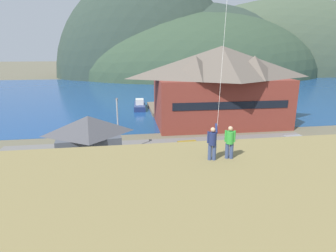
{
  "coord_description": "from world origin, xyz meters",
  "views": [
    {
      "loc": [
        -4.84,
        -21.73,
        11.87
      ],
      "look_at": [
        0.02,
        9.0,
        3.5
      ],
      "focal_mm": 30.4,
      "sensor_mm": 36.0,
      "label": 1
    }
  ],
  "objects_px": {
    "storage_shed_near_lot": "(89,139)",
    "person_companion": "(230,141)",
    "harbor_lodge": "(221,84)",
    "parked_car_mid_row_far": "(294,144)",
    "parked_car_back_row_left": "(215,177)",
    "parking_light_pole": "(118,122)",
    "parked_car_mid_row_center": "(145,186)",
    "person_kite_flyer": "(212,142)",
    "wharf_dock": "(158,109)",
    "moored_boat_wharfside": "(140,105)",
    "parked_car_front_row_red": "(187,150)",
    "parked_car_back_row_right": "(317,172)"
  },
  "relations": [
    {
      "from": "parking_light_pole",
      "to": "storage_shed_near_lot",
      "type": "bearing_deg",
      "value": -137.74
    },
    {
      "from": "person_kite_flyer",
      "to": "person_companion",
      "type": "distance_m",
      "value": 0.95
    },
    {
      "from": "harbor_lodge",
      "to": "parked_car_mid_row_center",
      "type": "relative_size",
      "value": 5.14
    },
    {
      "from": "wharf_dock",
      "to": "storage_shed_near_lot",
      "type": "bearing_deg",
      "value": -111.67
    },
    {
      "from": "storage_shed_near_lot",
      "to": "parked_car_back_row_right",
      "type": "xyz_separation_m",
      "value": [
        20.93,
        -8.06,
        -1.67
      ]
    },
    {
      "from": "parked_car_back_row_left",
      "to": "parking_light_pole",
      "type": "relative_size",
      "value": 0.67
    },
    {
      "from": "person_kite_flyer",
      "to": "wharf_dock",
      "type": "bearing_deg",
      "value": 86.87
    },
    {
      "from": "wharf_dock",
      "to": "person_kite_flyer",
      "type": "xyz_separation_m",
      "value": [
        -2.33,
        -42.74,
        6.97
      ]
    },
    {
      "from": "harbor_lodge",
      "to": "parked_car_back_row_left",
      "type": "height_order",
      "value": "harbor_lodge"
    },
    {
      "from": "harbor_lodge",
      "to": "storage_shed_near_lot",
      "type": "distance_m",
      "value": 23.87
    },
    {
      "from": "storage_shed_near_lot",
      "to": "person_companion",
      "type": "distance_m",
      "value": 19.21
    },
    {
      "from": "parked_car_back_row_right",
      "to": "person_kite_flyer",
      "type": "height_order",
      "value": "person_kite_flyer"
    },
    {
      "from": "parked_car_mid_row_center",
      "to": "person_kite_flyer",
      "type": "height_order",
      "value": "person_kite_flyer"
    },
    {
      "from": "parked_car_mid_row_center",
      "to": "person_kite_flyer",
      "type": "distance_m",
      "value": 10.63
    },
    {
      "from": "parked_car_back_row_right",
      "to": "person_companion",
      "type": "height_order",
      "value": "person_companion"
    },
    {
      "from": "parked_car_back_row_right",
      "to": "person_companion",
      "type": "xyz_separation_m",
      "value": [
        -11.83,
        -8.23,
        6.23
      ]
    },
    {
      "from": "parked_car_front_row_red",
      "to": "storage_shed_near_lot",
      "type": "bearing_deg",
      "value": 178.18
    },
    {
      "from": "moored_boat_wharfside",
      "to": "parked_car_mid_row_far",
      "type": "xyz_separation_m",
      "value": [
        16.57,
        -28.59,
        0.34
      ]
    },
    {
      "from": "wharf_dock",
      "to": "parked_car_mid_row_center",
      "type": "bearing_deg",
      "value": -98.61
    },
    {
      "from": "person_kite_flyer",
      "to": "parked_car_mid_row_center",
      "type": "bearing_deg",
      "value": 109.82
    },
    {
      "from": "parked_car_back_row_left",
      "to": "parked_car_mid_row_center",
      "type": "bearing_deg",
      "value": -174.41
    },
    {
      "from": "parked_car_mid_row_center",
      "to": "parking_light_pole",
      "type": "distance_m",
      "value": 11.55
    },
    {
      "from": "parked_car_back_row_left",
      "to": "person_companion",
      "type": "relative_size",
      "value": 2.48
    },
    {
      "from": "parked_car_back_row_right",
      "to": "parked_car_front_row_red",
      "type": "height_order",
      "value": "same"
    },
    {
      "from": "storage_shed_near_lot",
      "to": "moored_boat_wharfside",
      "type": "distance_m",
      "value": 29.33
    },
    {
      "from": "parked_car_front_row_red",
      "to": "parked_car_mid_row_center",
      "type": "height_order",
      "value": "same"
    },
    {
      "from": "harbor_lodge",
      "to": "person_companion",
      "type": "xyz_separation_m",
      "value": [
        -9.99,
        -30.06,
        0.63
      ]
    },
    {
      "from": "wharf_dock",
      "to": "parked_car_back_row_right",
      "type": "height_order",
      "value": "parked_car_back_row_right"
    },
    {
      "from": "parked_car_mid_row_far",
      "to": "parking_light_pole",
      "type": "distance_m",
      "value": 20.97
    },
    {
      "from": "parked_car_mid_row_center",
      "to": "moored_boat_wharfside",
      "type": "bearing_deg",
      "value": 87.24
    },
    {
      "from": "storage_shed_near_lot",
      "to": "parked_car_mid_row_center",
      "type": "distance_m",
      "value": 9.93
    },
    {
      "from": "moored_boat_wharfside",
      "to": "person_companion",
      "type": "xyz_separation_m",
      "value": [
        2.1,
        -44.7,
        6.58
      ]
    },
    {
      "from": "wharf_dock",
      "to": "person_kite_flyer",
      "type": "bearing_deg",
      "value": -93.13
    },
    {
      "from": "parking_light_pole",
      "to": "parked_car_front_row_red",
      "type": "bearing_deg",
      "value": -21.89
    },
    {
      "from": "moored_boat_wharfside",
      "to": "parked_car_front_row_red",
      "type": "relative_size",
      "value": 1.66
    },
    {
      "from": "storage_shed_near_lot",
      "to": "person_kite_flyer",
      "type": "distance_m",
      "value": 18.84
    },
    {
      "from": "storage_shed_near_lot",
      "to": "parking_light_pole",
      "type": "xyz_separation_m",
      "value": [
        2.99,
        2.71,
        1.1
      ]
    },
    {
      "from": "storage_shed_near_lot",
      "to": "parked_car_mid_row_far",
      "type": "bearing_deg",
      "value": -0.43
    },
    {
      "from": "parked_car_mid_row_center",
      "to": "person_companion",
      "type": "bearing_deg",
      "value": -64.27
    },
    {
      "from": "parked_car_mid_row_center",
      "to": "wharf_dock",
      "type": "bearing_deg",
      "value": 81.39
    },
    {
      "from": "parked_car_front_row_red",
      "to": "parking_light_pole",
      "type": "relative_size",
      "value": 0.68
    },
    {
      "from": "wharf_dock",
      "to": "parked_car_back_row_left",
      "type": "relative_size",
      "value": 2.8
    },
    {
      "from": "storage_shed_near_lot",
      "to": "moored_boat_wharfside",
      "type": "bearing_deg",
      "value": 76.16
    },
    {
      "from": "storage_shed_near_lot",
      "to": "parked_car_mid_row_far",
      "type": "distance_m",
      "value": 23.63
    },
    {
      "from": "parked_car_back_row_left",
      "to": "parking_light_pole",
      "type": "distance_m",
      "value": 13.62
    },
    {
      "from": "storage_shed_near_lot",
      "to": "parked_car_back_row_left",
      "type": "bearing_deg",
      "value": -34.04
    },
    {
      "from": "harbor_lodge",
      "to": "person_companion",
      "type": "height_order",
      "value": "harbor_lodge"
    },
    {
      "from": "parked_car_front_row_red",
      "to": "parked_car_mid_row_far",
      "type": "bearing_deg",
      "value": 0.7
    },
    {
      "from": "parked_car_back_row_right",
      "to": "wharf_dock",
      "type": "bearing_deg",
      "value": 106.88
    },
    {
      "from": "storage_shed_near_lot",
      "to": "parked_car_back_row_right",
      "type": "distance_m",
      "value": 22.49
    }
  ]
}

